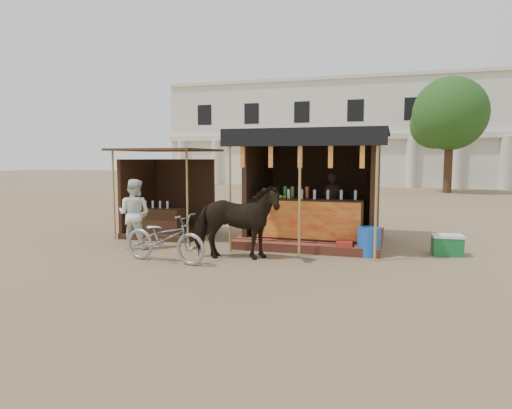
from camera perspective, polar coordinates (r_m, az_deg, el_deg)
The scene contains 11 objects.
ground at distance 8.87m, azimuth -3.06°, elevation -8.10°, with size 120.00×120.00×0.00m, color #846B4C.
main_stall at distance 11.66m, azimuth 7.33°, elevation 0.31°, with size 3.60×3.61×2.78m.
secondary_stall at distance 12.94m, azimuth -11.36°, elevation 0.03°, with size 2.40×2.40×2.38m.
cow at distance 9.58m, azimuth -2.55°, elevation -2.19°, with size 0.86×1.89×1.60m, color black.
motorbike at distance 9.55m, azimuth -11.33°, elevation -4.09°, with size 0.67×1.93×1.02m, color #92929A.
bystander at distance 11.12m, azimuth -14.98°, elevation -1.15°, with size 0.80×0.62×1.64m, color white.
blue_barrel at distance 10.26m, azimuth 13.92°, elevation -4.53°, with size 0.50×0.50×0.64m, color blue.
red_crate at distance 10.33m, azimuth 10.98°, elevation -5.36°, with size 0.35×0.40×0.30m, color maroon.
cooler at distance 10.91m, azimuth 22.79°, elevation -4.67°, with size 0.68×0.50×0.46m.
background_building at distance 38.39m, azimuth 9.70°, elevation 8.52°, with size 26.00×7.45×8.18m.
tree at distance 30.46m, azimuth 22.71°, elevation 10.10°, with size 4.50×4.40×7.00m.
Camera 1 is at (2.97, -8.08, 2.14)m, focal length 32.00 mm.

